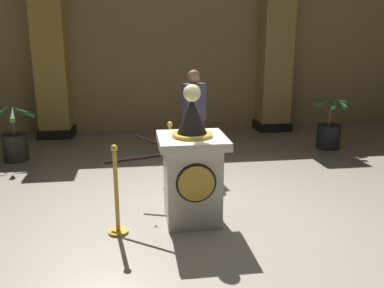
{
  "coord_description": "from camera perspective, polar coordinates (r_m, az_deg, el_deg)",
  "views": [
    {
      "loc": [
        -0.8,
        -4.85,
        2.25
      ],
      "look_at": [
        -0.12,
        -0.17,
        0.99
      ],
      "focal_mm": 38.32,
      "sensor_mm": 36.0,
      "label": 1
    }
  ],
  "objects": [
    {
      "name": "stanchion_far",
      "position": [
        4.84,
        -10.41,
        -8.04
      ],
      "size": [
        0.24,
        0.24,
        1.07
      ],
      "color": "gold",
      "rests_on": "ground_plane"
    },
    {
      "name": "velvet_rope",
      "position": [
        5.34,
        -6.39,
        -1.04
      ],
      "size": [
        1.07,
        1.08,
        0.22
      ],
      "color": "black"
    },
    {
      "name": "bystander_guest",
      "position": [
        7.0,
        0.27,
        3.83
      ],
      "size": [
        0.42,
        0.34,
        1.69
      ],
      "color": "#383347",
      "rests_on": "ground_plane"
    },
    {
      "name": "ground_plane",
      "position": [
        5.41,
        1.07,
        -9.63
      ],
      "size": [
        11.9,
        11.9,
        0.0
      ],
      "primitive_type": "plane",
      "color": "#9E9384"
    },
    {
      "name": "potted_palm_left",
      "position": [
        8.16,
        -23.44,
        0.36
      ],
      "size": [
        0.78,
        0.8,
        1.08
      ],
      "color": "#2D2823",
      "rests_on": "ground_plane"
    },
    {
      "name": "column_right",
      "position": [
        10.11,
        11.41,
        11.46
      ],
      "size": [
        0.83,
        0.83,
        3.4
      ],
      "color": "black",
      "rests_on": "ground_plane"
    },
    {
      "name": "column_left",
      "position": [
        9.7,
        -18.98,
        10.82
      ],
      "size": [
        0.81,
        0.81,
        3.4
      ],
      "color": "black",
      "rests_on": "ground_plane"
    },
    {
      "name": "back_wall",
      "position": [
        9.95,
        -3.68,
        12.14
      ],
      "size": [
        11.9,
        0.16,
        3.54
      ],
      "primitive_type": "cube",
      "color": "tan",
      "rests_on": "ground_plane"
    },
    {
      "name": "stanchion_near",
      "position": [
        6.12,
        -3.01,
        -3.04
      ],
      "size": [
        0.24,
        0.24,
        1.04
      ],
      "color": "gold",
      "rests_on": "ground_plane"
    },
    {
      "name": "pedestal_clock",
      "position": [
        4.99,
        0.01,
        -3.6
      ],
      "size": [
        0.81,
        0.81,
        1.7
      ],
      "color": "beige",
      "rests_on": "ground_plane"
    },
    {
      "name": "potted_palm_right",
      "position": [
        8.8,
        18.51,
        1.76
      ],
      "size": [
        0.7,
        0.65,
        1.11
      ],
      "color": "black",
      "rests_on": "ground_plane"
    }
  ]
}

